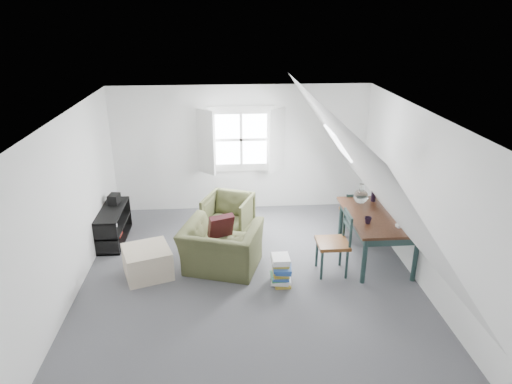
{
  "coord_description": "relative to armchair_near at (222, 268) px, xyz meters",
  "views": [
    {
      "loc": [
        -0.33,
        -5.9,
        3.79
      ],
      "look_at": [
        0.14,
        0.6,
        1.19
      ],
      "focal_mm": 32.0,
      "sensor_mm": 36.0,
      "label": 1
    }
  ],
  "objects": [
    {
      "name": "slope_right",
      "position": [
        1.97,
        -0.36,
        1.78
      ],
      "size": [
        3.19,
        5.5,
        4.48
      ],
      "primitive_type": "plane",
      "rotation": [
        0.0,
        -2.19,
        0.0
      ],
      "color": "white",
      "rests_on": "wall_right"
    },
    {
      "name": "wall_back",
      "position": [
        0.42,
        2.39,
        1.25
      ],
      "size": [
        5.0,
        0.0,
        5.0
      ],
      "primitive_type": "plane",
      "rotation": [
        1.57,
        0.0,
        0.0
      ],
      "color": "white",
      "rests_on": "ground"
    },
    {
      "name": "wall_front",
      "position": [
        0.42,
        -3.11,
        1.25
      ],
      "size": [
        5.0,
        0.0,
        5.0
      ],
      "primitive_type": "plane",
      "rotation": [
        -1.57,
        0.0,
        0.0
      ],
      "color": "white",
      "rests_on": "ground"
    },
    {
      "name": "throw_pillow",
      "position": [
        0.0,
        0.15,
        0.67
      ],
      "size": [
        0.44,
        0.35,
        0.4
      ],
      "primitive_type": "cube",
      "rotation": [
        0.31,
        0.0,
        0.37
      ],
      "color": "#390F14",
      "rests_on": "armchair_near"
    },
    {
      "name": "demijohn",
      "position": [
        2.33,
        0.6,
        0.92
      ],
      "size": [
        0.24,
        0.24,
        0.34
      ],
      "rotation": [
        0.0,
        0.0,
        0.21
      ],
      "color": "silver",
      "rests_on": "dining_table"
    },
    {
      "name": "ottoman",
      "position": [
        -1.13,
        -0.09,
        0.22
      ],
      "size": [
        0.85,
        0.85,
        0.45
      ],
      "primitive_type": "cube",
      "rotation": [
        0.0,
        0.0,
        0.33
      ],
      "color": "#C1B095",
      "rests_on": "floor"
    },
    {
      "name": "magazine_stack",
      "position": [
        0.88,
        -0.49,
        0.22
      ],
      "size": [
        0.33,
        0.4,
        0.44
      ],
      "rotation": [
        0.0,
        0.0,
        0.28
      ],
      "color": "#B29933",
      "rests_on": "floor"
    },
    {
      "name": "dormer_window",
      "position": [
        0.42,
        2.32,
        1.45
      ],
      "size": [
        1.71,
        0.35,
        1.3
      ],
      "color": "white",
      "rests_on": "wall_back"
    },
    {
      "name": "paper_box",
      "position": [
        2.68,
        -0.3,
        0.8
      ],
      "size": [
        0.14,
        0.11,
        0.04
      ],
      "primitive_type": "cube",
      "rotation": [
        0.0,
        0.0,
        0.2
      ],
      "color": "white",
      "rests_on": "dining_table"
    },
    {
      "name": "cup",
      "position": [
        2.23,
        -0.15,
        0.78
      ],
      "size": [
        0.13,
        0.13,
        0.1
      ],
      "primitive_type": "imported",
      "rotation": [
        0.0,
        0.0,
        -0.24
      ],
      "color": "black",
      "rests_on": "dining_table"
    },
    {
      "name": "floor",
      "position": [
        0.42,
        -0.36,
        0.0
      ],
      "size": [
        5.5,
        5.5,
        0.0
      ],
      "primitive_type": "plane",
      "color": "#4F4F54",
      "rests_on": "ground"
    },
    {
      "name": "armchair_far",
      "position": [
        0.13,
        1.23,
        0.0
      ],
      "size": [
        1.02,
        1.04,
        0.73
      ],
      "primitive_type": "imported",
      "rotation": [
        0.0,
        0.0,
        -0.38
      ],
      "color": "#424526",
      "rests_on": "floor"
    },
    {
      "name": "media_shelf",
      "position": [
        -1.89,
        1.07,
        0.27
      ],
      "size": [
        0.39,
        1.16,
        0.59
      ],
      "rotation": [
        0.0,
        0.0,
        -0.08
      ],
      "color": "black",
      "rests_on": "floor"
    },
    {
      "name": "vase_twigs",
      "position": [
        2.58,
        0.7,
        0.92
      ],
      "size": [
        0.08,
        0.09,
        0.63
      ],
      "rotation": [
        0.0,
        0.0,
        -0.0
      ],
      "color": "black",
      "rests_on": "dining_table"
    },
    {
      "name": "electronics_box",
      "position": [
        -1.89,
        1.36,
        0.67
      ],
      "size": [
        0.2,
        0.25,
        0.19
      ],
      "primitive_type": "cube",
      "rotation": [
        0.0,
        0.0,
        -0.14
      ],
      "color": "black",
      "rests_on": "media_shelf"
    },
    {
      "name": "ceiling",
      "position": [
        0.42,
        -0.36,
        2.5
      ],
      "size": [
        5.5,
        5.5,
        0.0
      ],
      "primitive_type": "plane",
      "rotation": [
        3.14,
        0.0,
        0.0
      ],
      "color": "white",
      "rests_on": "wall_back"
    },
    {
      "name": "wall_right",
      "position": [
        2.92,
        -0.36,
        1.25
      ],
      "size": [
        0.0,
        5.5,
        5.5
      ],
      "primitive_type": "plane",
      "rotation": [
        1.57,
        0.0,
        -1.57
      ],
      "color": "white",
      "rests_on": "ground"
    },
    {
      "name": "dining_chair_near",
      "position": [
        1.73,
        -0.22,
        0.52
      ],
      "size": [
        0.47,
        0.47,
        1.0
      ],
      "rotation": [
        0.0,
        0.0,
        -1.4
      ],
      "color": "#613312",
      "rests_on": "floor"
    },
    {
      "name": "wall_left",
      "position": [
        -2.08,
        -0.36,
        1.25
      ],
      "size": [
        0.0,
        5.5,
        5.5
      ],
      "primitive_type": "plane",
      "rotation": [
        1.57,
        0.0,
        1.57
      ],
      "color": "white",
      "rests_on": "ground"
    },
    {
      "name": "dining_table",
      "position": [
        2.48,
        0.15,
        0.68
      ],
      "size": [
        0.94,
        1.57,
        0.78
      ],
      "rotation": [
        0.0,
        0.0,
        0.02
      ],
      "color": "black",
      "rests_on": "floor"
    },
    {
      "name": "dining_chair_far",
      "position": [
        2.35,
        1.05,
        0.43
      ],
      "size": [
        0.39,
        0.39,
        0.83
      ],
      "rotation": [
        0.0,
        0.0,
        3.42
      ],
      "color": "#613312",
      "rests_on": "floor"
    },
    {
      "name": "armchair_near",
      "position": [
        0.0,
        0.0,
        0.0
      ],
      "size": [
        1.39,
        1.3,
        0.74
      ],
      "primitive_type": "imported",
      "rotation": [
        0.0,
        0.0,
        2.83
      ],
      "color": "#424526",
      "rests_on": "floor"
    },
    {
      "name": "slope_left",
      "position": [
        -1.13,
        -0.36,
        1.78
      ],
      "size": [
        3.19,
        5.5,
        4.48
      ],
      "primitive_type": "plane",
      "rotation": [
        0.0,
        2.19,
        0.0
      ],
      "color": "white",
      "rests_on": "wall_left"
    },
    {
      "name": "skylight",
      "position": [
        1.97,
        0.94,
        1.75
      ],
      "size": [
        0.35,
        0.75,
        0.47
      ],
      "primitive_type": "cube",
      "rotation": [
        0.0,
        0.95,
        0.0
      ],
      "color": "white",
      "rests_on": "slope_right"
    }
  ]
}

